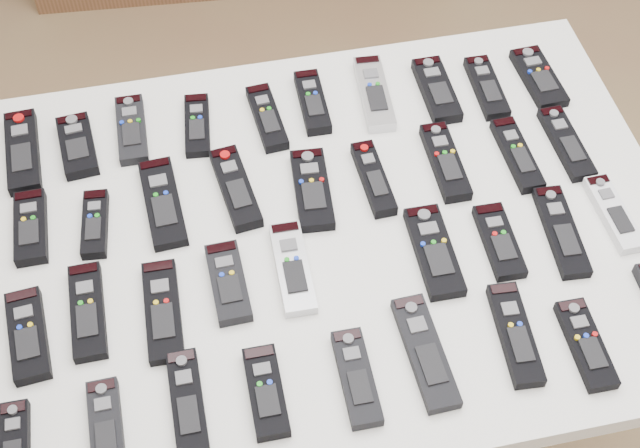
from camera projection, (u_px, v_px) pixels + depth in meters
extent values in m
plane|color=#8A6146|center=(373.00, 400.00, 2.20)|extent=(4.00, 4.00, 0.00)
cube|color=white|center=(320.00, 238.00, 1.56)|extent=(1.25, 0.88, 0.04)
cylinder|color=beige|center=(43.00, 248.00, 2.02)|extent=(0.04, 0.04, 0.74)
cylinder|color=beige|center=(515.00, 171.00, 2.16)|extent=(0.04, 0.04, 0.74)
cube|color=black|center=(23.00, 152.00, 1.64)|extent=(0.06, 0.19, 0.02)
cube|color=black|center=(77.00, 146.00, 1.65)|extent=(0.07, 0.15, 0.02)
cube|color=black|center=(132.00, 130.00, 1.67)|extent=(0.05, 0.16, 0.02)
cube|color=black|center=(197.00, 125.00, 1.68)|extent=(0.06, 0.15, 0.02)
cube|color=black|center=(267.00, 118.00, 1.69)|extent=(0.06, 0.17, 0.02)
cube|color=black|center=(312.00, 102.00, 1.72)|extent=(0.05, 0.16, 0.02)
cube|color=#B7B7BC|center=(374.00, 93.00, 1.73)|extent=(0.07, 0.19, 0.02)
cube|color=black|center=(437.00, 90.00, 1.74)|extent=(0.06, 0.17, 0.02)
cube|color=black|center=(487.00, 87.00, 1.74)|extent=(0.05, 0.16, 0.02)
cube|color=black|center=(539.00, 78.00, 1.76)|extent=(0.07, 0.16, 0.02)
cube|color=black|center=(31.00, 227.00, 1.53)|extent=(0.05, 0.15, 0.02)
cube|color=black|center=(95.00, 224.00, 1.54)|extent=(0.05, 0.14, 0.02)
cube|color=black|center=(163.00, 203.00, 1.57)|extent=(0.07, 0.20, 0.02)
cube|color=black|center=(236.00, 188.00, 1.59)|extent=(0.07, 0.19, 0.02)
cube|color=black|center=(312.00, 190.00, 1.59)|extent=(0.07, 0.18, 0.02)
cube|color=black|center=(373.00, 179.00, 1.60)|extent=(0.05, 0.17, 0.02)
cube|color=black|center=(445.00, 162.00, 1.62)|extent=(0.05, 0.18, 0.02)
cube|color=black|center=(517.00, 155.00, 1.64)|extent=(0.05, 0.17, 0.02)
cube|color=black|center=(566.00, 143.00, 1.65)|extent=(0.05, 0.18, 0.02)
cube|color=black|center=(28.00, 335.00, 1.40)|extent=(0.07, 0.17, 0.02)
cube|color=black|center=(88.00, 311.00, 1.43)|extent=(0.05, 0.18, 0.02)
cube|color=black|center=(163.00, 311.00, 1.43)|extent=(0.06, 0.19, 0.02)
cube|color=black|center=(228.00, 283.00, 1.46)|extent=(0.06, 0.15, 0.02)
cube|color=#B7B7BC|center=(293.00, 268.00, 1.48)|extent=(0.06, 0.18, 0.02)
cube|color=black|center=(434.00, 251.00, 1.50)|extent=(0.06, 0.18, 0.02)
cube|color=black|center=(499.00, 241.00, 1.52)|extent=(0.06, 0.15, 0.02)
cube|color=black|center=(561.00, 232.00, 1.53)|extent=(0.06, 0.19, 0.02)
cube|color=silver|center=(613.00, 214.00, 1.55)|extent=(0.05, 0.16, 0.02)
cube|color=black|center=(15.00, 447.00, 1.29)|extent=(0.04, 0.14, 0.02)
cube|color=black|center=(106.00, 428.00, 1.31)|extent=(0.05, 0.15, 0.02)
cube|color=black|center=(188.00, 403.00, 1.34)|extent=(0.05, 0.17, 0.02)
cube|color=black|center=(266.00, 392.00, 1.35)|extent=(0.05, 0.15, 0.02)
cube|color=black|center=(357.00, 378.00, 1.36)|extent=(0.05, 0.16, 0.02)
cube|color=black|center=(425.00, 352.00, 1.39)|extent=(0.06, 0.20, 0.02)
cube|color=black|center=(515.00, 334.00, 1.41)|extent=(0.06, 0.18, 0.02)
cube|color=black|center=(586.00, 344.00, 1.40)|extent=(0.05, 0.16, 0.02)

